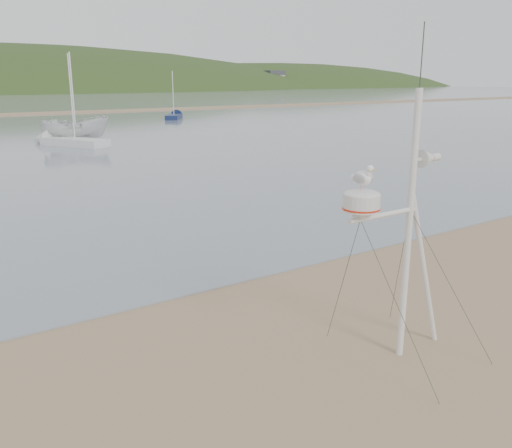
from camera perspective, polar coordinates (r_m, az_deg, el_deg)
ground at (r=7.86m, az=-7.29°, el=-20.25°), size 560.00×560.00×0.00m
mast_rig at (r=9.18m, az=15.37°, el=-6.18°), size 2.37×2.53×5.34m
boat_white at (r=41.82m, az=-18.62°, el=11.44°), size 2.14×2.10×4.81m
sailboat_blue_far at (r=65.36m, az=-8.45°, el=11.20°), size 4.45×5.53×5.78m
sailboat_white_near at (r=41.11m, az=-20.18°, el=8.25°), size 4.49×6.71×6.67m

